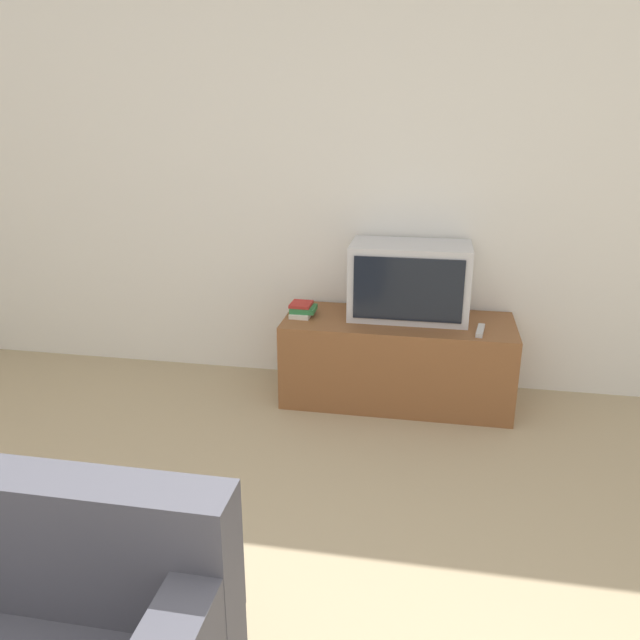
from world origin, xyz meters
TOP-DOWN VIEW (x-y plane):
  - wall_back at (0.00, 3.03)m, footprint 9.00×0.06m
  - tv_stand at (0.42, 2.71)m, footprint 1.36×0.55m
  - television at (0.47, 2.78)m, footprint 0.70×0.39m
  - book_stack at (-0.16, 2.69)m, footprint 0.15×0.20m
  - remote_on_stand at (0.89, 2.57)m, footprint 0.06×0.19m

SIDE VIEW (x-z plane):
  - tv_stand at x=0.42m, z-range 0.00..0.51m
  - remote_on_stand at x=0.89m, z-range 0.51..0.54m
  - book_stack at x=-0.16m, z-range 0.51..0.59m
  - television at x=0.47m, z-range 0.51..0.96m
  - wall_back at x=0.00m, z-range 0.00..2.60m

